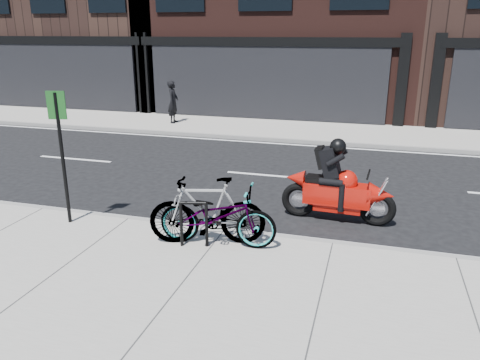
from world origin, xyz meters
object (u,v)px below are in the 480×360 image
(sign_post, at_px, (61,146))
(bicycle_rear, at_px, (207,211))
(motorcycle, at_px, (343,189))
(pedestrian, at_px, (173,102))
(bike_rack, at_px, (194,220))
(bicycle_front, at_px, (217,216))

(sign_post, bearing_deg, bicycle_rear, -16.82)
(motorcycle, bearing_deg, pedestrian, 134.53)
(bike_rack, bearing_deg, sign_post, 173.35)
(bike_rack, bearing_deg, motorcycle, 42.81)
(pedestrian, xyz_separation_m, sign_post, (2.25, -10.04, 0.68))
(bicycle_front, relative_size, motorcycle, 0.89)
(pedestrian, distance_m, sign_post, 10.31)
(motorcycle, bearing_deg, sign_post, -157.10)
(motorcycle, bearing_deg, bicycle_rear, -134.30)
(bike_rack, height_order, bicycle_front, bicycle_front)
(bike_rack, xyz_separation_m, sign_post, (-2.72, 0.32, 1.03))
(bike_rack, distance_m, motorcycle, 3.17)
(bicycle_front, height_order, sign_post, sign_post)
(bike_rack, relative_size, bicycle_front, 0.40)
(bicycle_front, height_order, bicycle_rear, bicycle_rear)
(bike_rack, bearing_deg, pedestrian, 115.64)
(bicycle_rear, xyz_separation_m, pedestrian, (-5.15, 10.19, 0.23))
(bike_rack, xyz_separation_m, bicycle_front, (0.37, 0.17, 0.06))
(bicycle_rear, height_order, motorcycle, motorcycle)
(motorcycle, bearing_deg, bike_rack, -134.29)
(bicycle_rear, xyz_separation_m, motorcycle, (2.14, 1.98, -0.04))
(bike_rack, height_order, sign_post, sign_post)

